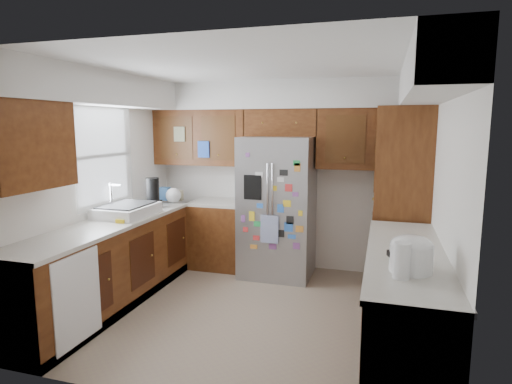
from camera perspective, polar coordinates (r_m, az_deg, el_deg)
floor at (r=4.68m, az=-0.84°, el=-15.63°), size 3.60×3.60×0.00m
room_shell at (r=4.64m, az=-0.79°, el=7.40°), size 3.64×3.24×2.52m
left_counter_run at (r=5.10m, az=-15.69°, el=-8.73°), size 1.36×3.20×0.92m
right_counter_run at (r=3.90m, az=19.08°, el=-14.56°), size 0.63×2.25×0.92m
pantry at (r=5.29m, az=18.74°, el=-1.03°), size 0.60×0.90×2.15m
fridge at (r=5.52m, az=2.88°, el=-2.02°), size 0.90×0.79×1.80m
bridge_cabinet at (r=5.64m, az=3.52°, el=9.19°), size 0.96×0.34×0.35m
fridge_top_items at (r=5.64m, az=1.63°, el=12.28°), size 0.84×0.29×0.29m
sink_assembly at (r=5.09m, az=-16.85°, el=-2.31°), size 0.52×0.72×0.37m
left_counter_clutter at (r=5.67m, az=-12.47°, el=-0.38°), size 0.38×0.88×0.38m
rice_cooker at (r=3.22m, az=20.00°, el=-7.62°), size 0.31×0.30×0.26m
paper_towel at (r=3.06m, az=18.87°, el=-8.65°), size 0.11×0.11×0.25m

